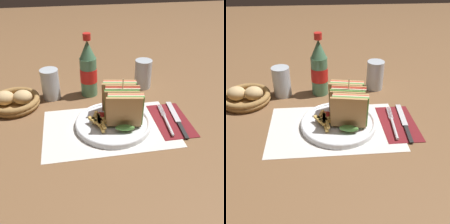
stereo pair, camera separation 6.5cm
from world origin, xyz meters
The scene contains 13 objects.
ground_plane centered at (0.00, 0.00, 0.00)m, with size 4.00×4.00×0.00m, color brown.
placemat centered at (-0.04, 0.01, 0.00)m, with size 0.42×0.27×0.00m.
plate_main centered at (-0.03, 0.02, 0.01)m, with size 0.24×0.24×0.02m.
club_sandwich centered at (0.01, 0.03, 0.07)m, with size 0.12×0.17×0.14m.
fries_pile centered at (-0.07, 0.01, 0.03)m, with size 0.08×0.10×0.02m.
ketchup_blob centered at (-0.06, 0.04, 0.03)m, with size 0.04×0.04×0.02m.
napkin centered at (0.17, 0.01, 0.00)m, with size 0.11×0.20×0.00m.
fork centered at (0.15, 0.00, 0.01)m, with size 0.03×0.18×0.01m.
knife centered at (0.19, 0.01, 0.01)m, with size 0.03×0.22×0.00m.
coke_bottle_near centered at (-0.08, 0.25, 0.10)m, with size 0.06×0.06×0.24m.
glass_near centered at (0.14, 0.27, 0.05)m, with size 0.07×0.07×0.11m.
glass_far centered at (-0.22, 0.24, 0.05)m, with size 0.07×0.07×0.11m.
bread_basket centered at (-0.35, 0.20, 0.02)m, with size 0.18×0.18×0.06m.
Camera 1 is at (-0.15, -0.66, 0.50)m, focal length 42.00 mm.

